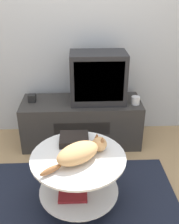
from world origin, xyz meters
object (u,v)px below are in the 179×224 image
Objects in this scene: speaker at (32,98)px; dvd_box at (74,139)px; tv at (98,78)px; cat at (80,152)px.

speaker is 0.34× the size of dvd_box.
dvd_box is (-0.25, -0.78, -0.25)m from tv.
tv is at bearing -1.45° from speaker.
speaker is at bearing 119.95° from dvd_box.
cat reaches higher than dvd_box.
tv is 0.86m from dvd_box.
speaker is 0.92m from dvd_box.
speaker reaches higher than dvd_box.
cat reaches higher than speaker.
cat is (0.05, -0.23, 0.04)m from dvd_box.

